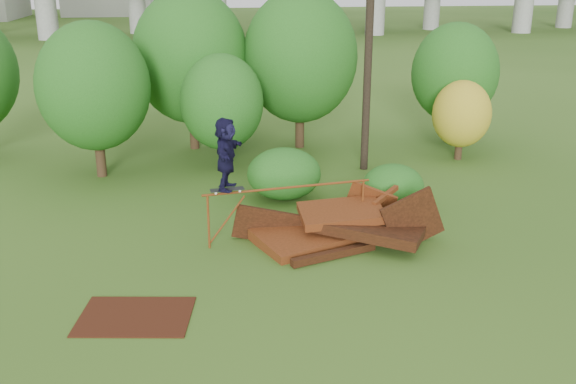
{
  "coord_description": "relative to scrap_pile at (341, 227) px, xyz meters",
  "views": [
    {
      "loc": [
        -3.12,
        -13.4,
        6.98
      ],
      "look_at": [
        -0.8,
        2.0,
        1.6
      ],
      "focal_mm": 40.0,
      "sensor_mm": 36.0,
      "label": 1
    }
  ],
  "objects": [
    {
      "name": "scrap_pile",
      "position": [
        0.0,
        0.0,
        0.0
      ],
      "size": [
        5.77,
        3.26,
        1.88
      ],
      "color": "#46210C",
      "rests_on": "ground"
    },
    {
      "name": "skater",
      "position": [
        -3.04,
        0.08,
        2.17
      ],
      "size": [
        0.99,
        1.84,
        1.89
      ],
      "primitive_type": "imported",
      "rotation": [
        0.0,
        0.0,
        1.31
      ],
      "color": "black",
      "rests_on": "skateboard"
    },
    {
      "name": "grind_rail",
      "position": [
        -1.4,
        0.3,
        0.84
      ],
      "size": [
        4.63,
        0.7,
        1.52
      ],
      "color": "brown",
      "rests_on": "ground"
    },
    {
      "name": "tree_2",
      "position": [
        -2.78,
        7.16,
        2.12
      ],
      "size": [
        3.01,
        3.01,
        4.25
      ],
      "color": "black",
      "rests_on": "ground"
    },
    {
      "name": "tree_1",
      "position": [
        -3.82,
        10.3,
        3.35
      ],
      "size": [
        4.58,
        4.58,
        6.38
      ],
      "color": "black",
      "rests_on": "ground"
    },
    {
      "name": "tree_4",
      "position": [
        6.35,
        7.12,
        1.41
      ],
      "size": [
        2.24,
        2.24,
        3.09
      ],
      "color": "black",
      "rests_on": "ground"
    },
    {
      "name": "tree_0",
      "position": [
        -7.16,
        6.95,
        2.84
      ],
      "size": [
        3.86,
        3.86,
        5.45
      ],
      "color": "black",
      "rests_on": "ground"
    },
    {
      "name": "shrub_left",
      "position": [
        -1.03,
        3.65,
        0.44
      ],
      "size": [
        2.38,
        2.2,
        1.65
      ],
      "primitive_type": "ellipsoid",
      "color": "#194A13",
      "rests_on": "ground"
    },
    {
      "name": "skateboard",
      "position": [
        -3.04,
        0.08,
        1.21
      ],
      "size": [
        0.9,
        0.35,
        0.09
      ],
      "rotation": [
        0.0,
        0.0,
        0.14
      ],
      "color": "black",
      "rests_on": "grind_rail"
    },
    {
      "name": "flat_plate",
      "position": [
        -5.25,
        -3.39,
        -0.37
      ],
      "size": [
        2.59,
        2.03,
        0.03
      ],
      "primitive_type": "cube",
      "rotation": [
        0.0,
        0.0,
        -0.16
      ],
      "color": "#39180C",
      "rests_on": "ground"
    },
    {
      "name": "shrub_right",
      "position": [
        2.19,
        2.34,
        0.3
      ],
      "size": [
        1.92,
        1.76,
        1.36
      ],
      "primitive_type": "ellipsoid",
      "color": "#194A13",
      "rests_on": "ground"
    },
    {
      "name": "utility_pole",
      "position": [
        2.37,
        6.4,
        4.85
      ],
      "size": [
        1.4,
        0.28,
        10.32
      ],
      "color": "black",
      "rests_on": "ground"
    },
    {
      "name": "tree_5",
      "position": [
        7.03,
        9.67,
        2.59
      ],
      "size": [
        3.59,
        3.59,
        5.04
      ],
      "color": "black",
      "rests_on": "ground"
    },
    {
      "name": "ground",
      "position": [
        -0.71,
        -2.38,
        -0.38
      ],
      "size": [
        240.0,
        240.0,
        0.0
      ],
      "primitive_type": "plane",
      "color": "#2D5116",
      "rests_on": "ground"
    },
    {
      "name": "tree_3",
      "position": [
        0.52,
        9.85,
        3.34
      ],
      "size": [
        4.58,
        4.58,
        6.36
      ],
      "color": "black",
      "rests_on": "ground"
    }
  ]
}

